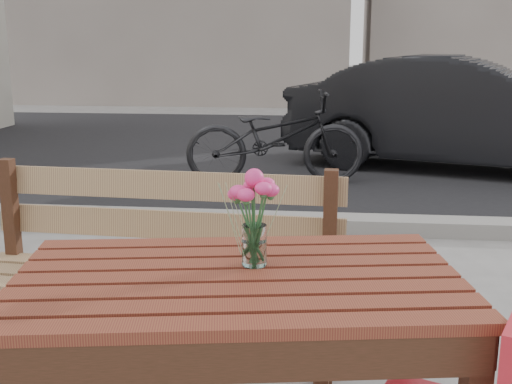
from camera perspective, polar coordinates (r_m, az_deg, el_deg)
street at (r=7.09m, az=2.04°, el=1.67°), size 30.00×8.12×0.12m
main_table at (r=1.92m, az=-1.64°, el=-11.01°), size 1.39×0.95×0.80m
main_bench at (r=2.75m, az=-8.67°, el=-5.25°), size 1.59×0.56×0.97m
main_vase at (r=1.89m, az=-0.16°, el=-1.25°), size 0.16×0.16×0.29m
parked_car at (r=7.77m, az=17.85°, el=6.68°), size 4.17×2.49×1.30m
bicycle at (r=6.65m, az=1.69°, el=4.85°), size 1.91×0.89×0.96m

